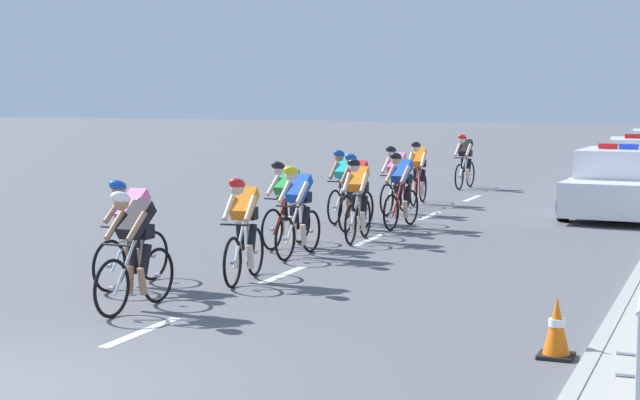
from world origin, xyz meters
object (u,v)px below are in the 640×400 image
(cyclist_seventh, at_px, (356,190))
(cyclist_fifth, at_px, (286,202))
(cyclist_fourth, at_px, (298,210))
(police_car_nearest, at_px, (618,185))
(cyclist_second, at_px, (130,231))
(cyclist_ninth, at_px, (344,185))
(cyclist_eighth, at_px, (401,189))
(cyclist_sixth, at_px, (358,198))
(police_car_second, at_px, (640,168))
(traffic_cone_near, at_px, (557,328))
(cyclist_tenth, at_px, (395,179))
(cyclist_eleventh, at_px, (418,172))
(cyclist_lead, at_px, (134,248))
(cyclist_third, at_px, (244,228))
(cyclist_twelfth, at_px, (465,160))

(cyclist_seventh, bearing_deg, cyclist_fifth, -98.58)
(cyclist_fourth, distance_m, police_car_nearest, 8.87)
(cyclist_second, height_order, cyclist_ninth, same)
(cyclist_eighth, relative_size, cyclist_ninth, 1.00)
(cyclist_fourth, bearing_deg, cyclist_sixth, 81.44)
(cyclist_fourth, height_order, police_car_second, police_car_second)
(cyclist_sixth, distance_m, cyclist_eighth, 2.09)
(cyclist_seventh, height_order, police_car_second, police_car_second)
(cyclist_second, xyz_separation_m, traffic_cone_near, (6.21, -1.80, -0.48))
(cyclist_tenth, height_order, police_car_nearest, police_car_nearest)
(cyclist_eighth, relative_size, traffic_cone_near, 2.69)
(cyclist_fourth, distance_m, cyclist_eleventh, 8.50)
(cyclist_fourth, bearing_deg, cyclist_tenth, 93.11)
(cyclist_eighth, xyz_separation_m, cyclist_eleventh, (-0.92, 4.33, 0.00))
(cyclist_ninth, bearing_deg, cyclist_eighth, -18.08)
(cyclist_second, xyz_separation_m, cyclist_fourth, (1.16, 3.29, 0.00))
(cyclist_lead, xyz_separation_m, cyclist_ninth, (-0.66, 9.28, 0.00))
(cyclist_seventh, relative_size, cyclist_tenth, 1.00)
(cyclist_second, height_order, traffic_cone_near, cyclist_second)
(police_car_nearest, relative_size, traffic_cone_near, 7.00)
(cyclist_eighth, bearing_deg, cyclist_lead, -94.68)
(cyclist_lead, distance_m, cyclist_fourth, 4.68)
(cyclist_seventh, xyz_separation_m, cyclist_eleventh, (-0.19, 4.95, 0.00))
(cyclist_second, distance_m, cyclist_fourth, 3.49)
(cyclist_eleventh, bearing_deg, cyclist_third, -86.79)
(cyclist_lead, bearing_deg, cyclist_eighth, 85.32)
(cyclist_second, distance_m, traffic_cone_near, 6.48)
(cyclist_fifth, bearing_deg, cyclist_eleventh, 88.47)
(cyclist_tenth, bearing_deg, cyclist_sixth, -81.34)
(cyclist_twelfth, xyz_separation_m, police_car_nearest, (4.70, -5.19, -0.11))
(cyclist_lead, height_order, police_car_nearest, police_car_nearest)
(cyclist_lead, xyz_separation_m, police_car_second, (4.56, 17.82, -0.11))
(cyclist_fifth, xyz_separation_m, cyclist_twelfth, (0.24, 11.98, 0.00))
(cyclist_second, relative_size, cyclist_twelfth, 1.00)
(cyclist_sixth, distance_m, cyclist_seventh, 1.57)
(cyclist_tenth, height_order, police_car_second, police_car_second)
(cyclist_ninth, bearing_deg, cyclist_second, -91.86)
(cyclist_lead, relative_size, cyclist_fourth, 1.00)
(cyclist_fifth, xyz_separation_m, police_car_nearest, (4.95, 6.79, -0.11))
(cyclist_fifth, relative_size, police_car_second, 0.38)
(cyclist_lead, xyz_separation_m, cyclist_eighth, (0.72, 8.83, 0.00))
(cyclist_sixth, bearing_deg, cyclist_third, -91.73)
(cyclist_tenth, relative_size, police_car_nearest, 0.38)
(cyclist_seventh, bearing_deg, cyclist_tenth, 91.98)
(cyclist_eleventh, distance_m, police_car_nearest, 4.80)
(cyclist_twelfth, bearing_deg, cyclist_seventh, -89.13)
(cyclist_fifth, distance_m, cyclist_tenth, 5.45)
(cyclist_seventh, relative_size, traffic_cone_near, 2.69)
(cyclist_seventh, height_order, cyclist_eleventh, same)
(cyclist_second, distance_m, cyclist_eleventh, 11.79)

